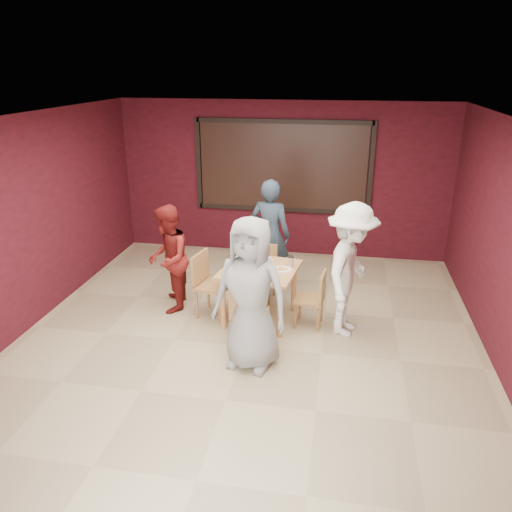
% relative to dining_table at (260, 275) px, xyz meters
% --- Properties ---
extents(floor, '(7.00, 7.00, 0.00)m').
position_rel_dining_table_xyz_m(floor, '(-0.05, -0.76, -0.68)').
color(floor, tan).
rests_on(floor, ground).
extents(window_blinds, '(3.00, 0.02, 1.50)m').
position_rel_dining_table_xyz_m(window_blinds, '(-0.05, 2.69, 0.97)').
color(window_blinds, black).
extents(dining_table, '(1.11, 1.11, 0.93)m').
position_rel_dining_table_xyz_m(dining_table, '(0.00, 0.00, 0.00)').
color(dining_table, tan).
rests_on(dining_table, floor).
extents(chair_front, '(0.48, 0.48, 0.94)m').
position_rel_dining_table_xyz_m(chair_front, '(0.02, -0.87, -0.15)').
color(chair_front, '#A26B3F').
rests_on(chair_front, floor).
extents(chair_back, '(0.44, 0.44, 0.84)m').
position_rel_dining_table_xyz_m(chair_back, '(-0.08, 0.72, -0.21)').
color(chair_back, '#A26B3F').
rests_on(chair_back, floor).
extents(chair_left, '(0.53, 0.53, 0.93)m').
position_rel_dining_table_xyz_m(chair_left, '(-0.74, 0.02, -0.16)').
color(chair_left, '#A26B3F').
rests_on(chair_left, floor).
extents(chair_right, '(0.42, 0.42, 0.80)m').
position_rel_dining_table_xyz_m(chair_right, '(0.76, -0.07, -0.23)').
color(chair_right, '#A26B3F').
rests_on(chair_right, floor).
extents(diner_front, '(1.00, 0.76, 1.84)m').
position_rel_dining_table_xyz_m(diner_front, '(0.09, -1.12, 0.24)').
color(diner_front, gray).
rests_on(diner_front, floor).
extents(diner_back, '(0.72, 0.55, 1.77)m').
position_rel_dining_table_xyz_m(diner_back, '(-0.03, 1.12, 0.20)').
color(diner_back, '#283748').
rests_on(diner_back, floor).
extents(diner_left, '(0.74, 0.87, 1.56)m').
position_rel_dining_table_xyz_m(diner_left, '(-1.35, 0.11, 0.10)').
color(diner_left, maroon).
rests_on(diner_left, floor).
extents(diner_right, '(0.92, 1.28, 1.79)m').
position_rel_dining_table_xyz_m(diner_right, '(1.21, -0.14, 0.21)').
color(diner_right, white).
rests_on(diner_right, floor).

